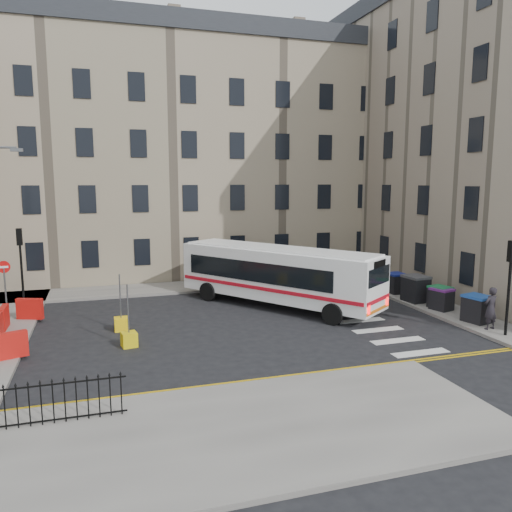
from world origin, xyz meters
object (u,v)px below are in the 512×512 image
wheelie_bin_b (442,299)px  bollard_yellow (121,324)px  bus (277,274)px  wheelie_bin_a (477,309)px  wheelie_bin_e (396,283)px  wheelie_bin_c (440,297)px  bollard_chevron (129,339)px  pedestrian (491,308)px  wheelie_bin_d (416,288)px

wheelie_bin_b → bollard_yellow: (-15.88, 1.66, -0.41)m
bus → wheelie_bin_a: size_ratio=8.03×
wheelie_bin_a → wheelie_bin_e: 6.48m
wheelie_bin_a → wheelie_bin_b: wheelie_bin_a is taller
wheelie_bin_a → wheelie_bin_c: (0.01, 2.72, -0.07)m
bollard_yellow → bollard_chevron: 2.39m
wheelie_bin_a → wheelie_bin_b: 2.39m
wheelie_bin_a → bollard_yellow: wheelie_bin_a is taller
bollard_yellow → bollard_chevron: bearing=-84.8°
bus → pedestrian: bearing=-79.6°
bollard_chevron → wheelie_bin_e: bearing=17.1°
bollard_yellow → wheelie_bin_d: bearing=1.1°
wheelie_bin_a → wheelie_bin_c: 2.72m
wheelie_bin_b → pedestrian: pedestrian is taller
wheelie_bin_c → bollard_yellow: 16.09m
wheelie_bin_e → pedestrian: (-0.08, -7.61, 0.36)m
wheelie_bin_a → bollard_chevron: size_ratio=2.25×
wheelie_bin_e → bollard_chevron: size_ratio=1.97×
wheelie_bin_b → pedestrian: size_ratio=0.64×
wheelie_bin_d → pedestrian: bearing=-94.6°
wheelie_bin_a → pedestrian: (-0.28, -1.14, 0.32)m
bus → wheelie_bin_d: size_ratio=7.55×
wheelie_bin_e → pedestrian: 7.62m
wheelie_bin_c → bollard_yellow: wheelie_bin_c is taller
wheelie_bin_e → wheelie_bin_c: bearing=-87.0°
wheelie_bin_b → wheelie_bin_e: (-0.07, 4.09, 0.03)m
wheelie_bin_b → wheelie_bin_d: size_ratio=0.85×
wheelie_bin_b → wheelie_bin_c: bearing=50.0°
bus → wheelie_bin_c: size_ratio=9.05×
wheelie_bin_e → bollard_chevron: (-15.59, -4.80, -0.45)m
wheelie_bin_c → bollard_chevron: wheelie_bin_c is taller
wheelie_bin_b → pedestrian: bearing=-108.7°
wheelie_bin_a → wheelie_bin_d: (-0.33, 4.35, 0.08)m
bus → wheelie_bin_b: bearing=-61.5°
pedestrian → bollard_chevron: (-15.52, 2.81, -0.81)m
wheelie_bin_b → wheelie_bin_d: bearing=79.3°
wheelie_bin_c → pedestrian: 3.89m
bollard_chevron → pedestrian: bearing=-10.3°
wheelie_bin_d → bollard_chevron: (-15.47, -2.68, -0.57)m
bus → bollard_yellow: bearing=158.1°
wheelie_bin_e → bollard_yellow: bearing=-171.5°
bus → wheelie_bin_b: 8.57m
wheelie_bin_c → pedestrian: pedestrian is taller
wheelie_bin_d → bollard_yellow: (-15.68, -0.30, -0.57)m
wheelie_bin_a → bollard_chevron: (-15.80, 1.67, -0.49)m
bus → wheelie_bin_a: 9.93m
wheelie_bin_c → pedestrian: bearing=-106.2°
pedestrian → wheelie_bin_b: bearing=-99.6°
wheelie_bin_b → bollard_chevron: size_ratio=2.03×
wheelie_bin_b → bus: bearing=137.9°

